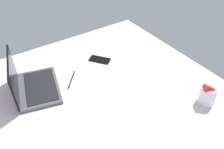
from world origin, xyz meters
The scene contains 5 objects.
bed_mattress centered at (0.00, 0.00, 9.00)cm, with size 180.00×140.00×18.00cm, color silver.
laptop centered at (47.55, 29.91, 22.41)cm, with size 37.57×30.28×23.00cm.
snack_cup centered at (-13.90, -45.31, 23.81)cm, with size 9.00×11.50×13.76cm.
cell_phone centered at (51.87, -17.90, 18.40)cm, with size 6.80×14.00×0.80cm, color black.
charger_cable centered at (43.59, 7.41, 18.30)cm, with size 17.00×0.60×0.60cm, color black.
Camera 1 is at (-60.90, 47.59, 111.12)cm, focal length 37.86 mm.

